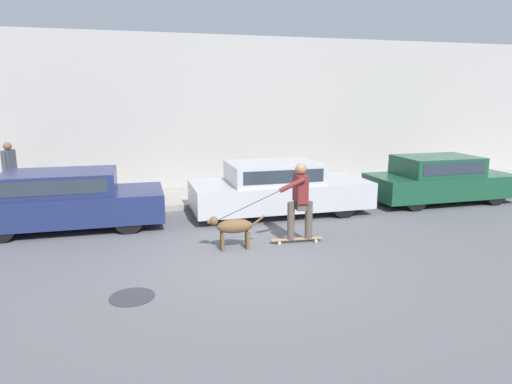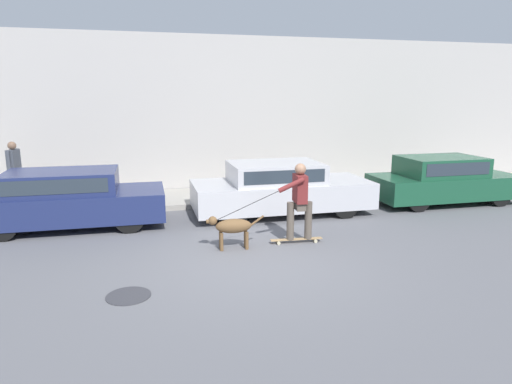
{
  "view_description": "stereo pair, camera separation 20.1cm",
  "coord_description": "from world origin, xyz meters",
  "px_view_note": "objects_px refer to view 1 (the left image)",
  "views": [
    {
      "loc": [
        -2.09,
        -7.59,
        2.99
      ],
      "look_at": [
        0.49,
        1.64,
        0.95
      ],
      "focal_mm": 32.0,
      "sensor_mm": 36.0,
      "label": 1
    },
    {
      "loc": [
        -1.9,
        -7.64,
        2.99
      ],
      "look_at": [
        0.49,
        1.64,
        0.95
      ],
      "focal_mm": 32.0,
      "sensor_mm": 36.0,
      "label": 2
    }
  ],
  "objects_px": {
    "skateboarder": "(300,198)",
    "pedestrian_with_bag": "(10,170)",
    "parked_car_2": "(439,180)",
    "dog": "(233,227)",
    "parked_car_1": "(279,189)",
    "parked_car_0": "(67,200)"
  },
  "relations": [
    {
      "from": "parked_car_2",
      "to": "dog",
      "type": "height_order",
      "value": "parked_car_2"
    },
    {
      "from": "parked_car_2",
      "to": "pedestrian_with_bag",
      "type": "height_order",
      "value": "pedestrian_with_bag"
    },
    {
      "from": "parked_car_1",
      "to": "dog",
      "type": "height_order",
      "value": "parked_car_1"
    },
    {
      "from": "parked_car_1",
      "to": "parked_car_2",
      "type": "xyz_separation_m",
      "value": [
        4.78,
        0.0,
        -0.01
      ]
    },
    {
      "from": "parked_car_2",
      "to": "dog",
      "type": "bearing_deg",
      "value": -159.29
    },
    {
      "from": "skateboarder",
      "to": "parked_car_0",
      "type": "bearing_deg",
      "value": -21.87
    },
    {
      "from": "pedestrian_with_bag",
      "to": "skateboarder",
      "type": "bearing_deg",
      "value": -21.84
    },
    {
      "from": "skateboarder",
      "to": "pedestrian_with_bag",
      "type": "relative_size",
      "value": 1.38
    },
    {
      "from": "parked_car_2",
      "to": "pedestrian_with_bag",
      "type": "relative_size",
      "value": 2.47
    },
    {
      "from": "parked_car_0",
      "to": "dog",
      "type": "xyz_separation_m",
      "value": [
        3.3,
        -2.4,
        -0.21
      ]
    },
    {
      "from": "parked_car_2",
      "to": "dog",
      "type": "relative_size",
      "value": 3.55
    },
    {
      "from": "parked_car_1",
      "to": "parked_car_2",
      "type": "height_order",
      "value": "parked_car_1"
    },
    {
      "from": "dog",
      "to": "parked_car_2",
      "type": "bearing_deg",
      "value": -155.64
    },
    {
      "from": "parked_car_0",
      "to": "pedestrian_with_bag",
      "type": "xyz_separation_m",
      "value": [
        -1.61,
        2.31,
        0.41
      ]
    },
    {
      "from": "parked_car_0",
      "to": "parked_car_2",
      "type": "height_order",
      "value": "parked_car_0"
    },
    {
      "from": "dog",
      "to": "skateboarder",
      "type": "bearing_deg",
      "value": -174.09
    },
    {
      "from": "dog",
      "to": "skateboarder",
      "type": "height_order",
      "value": "skateboarder"
    },
    {
      "from": "dog",
      "to": "skateboarder",
      "type": "xyz_separation_m",
      "value": [
        1.4,
        0.04,
        0.49
      ]
    },
    {
      "from": "dog",
      "to": "parked_car_0",
      "type": "bearing_deg",
      "value": -31.85
    },
    {
      "from": "parked_car_2",
      "to": "skateboarder",
      "type": "xyz_separation_m",
      "value": [
        -5.13,
        -2.36,
        0.3
      ]
    },
    {
      "from": "parked_car_0",
      "to": "parked_car_1",
      "type": "bearing_deg",
      "value": 0.94
    },
    {
      "from": "parked_car_0",
      "to": "parked_car_2",
      "type": "bearing_deg",
      "value": 0.95
    }
  ]
}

